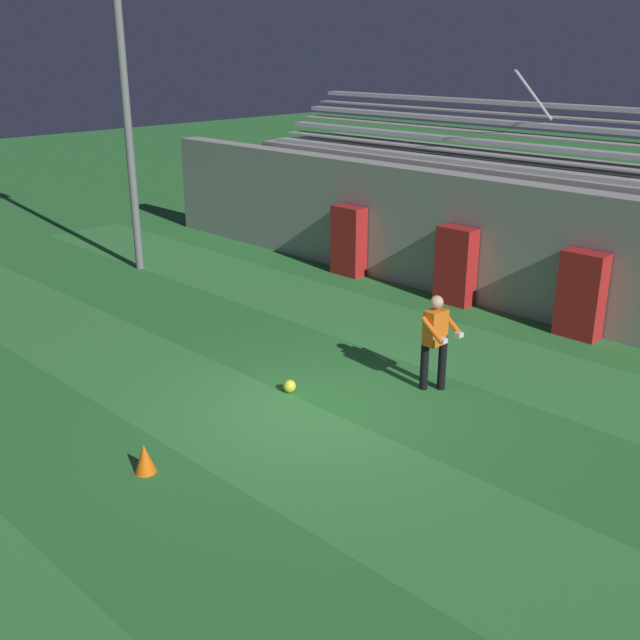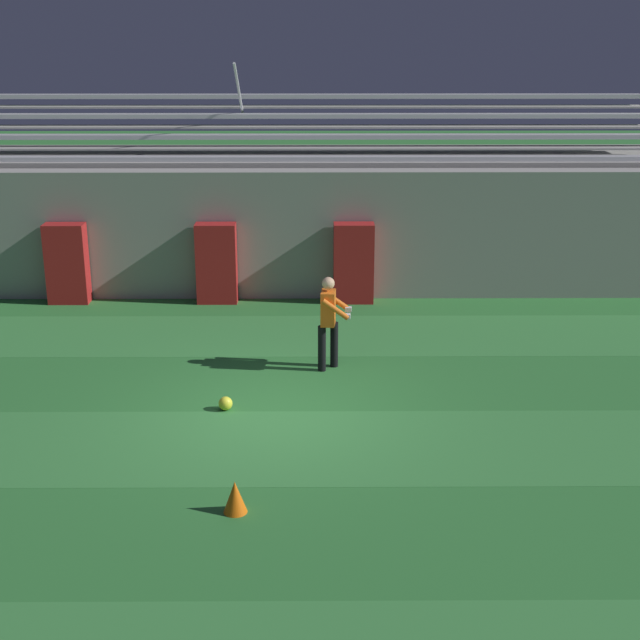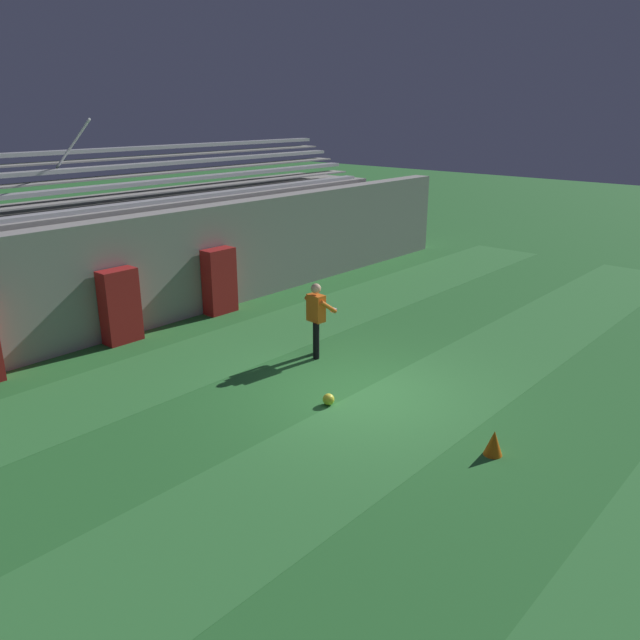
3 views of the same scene
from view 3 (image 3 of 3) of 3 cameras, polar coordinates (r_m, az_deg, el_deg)
ground_plane at (r=12.16m, az=3.69°, el=-6.73°), size 80.00×80.00×0.00m
turf_stripe_mid at (r=11.57m, az=8.17°, el=-8.28°), size 28.00×2.43×0.01m
turf_stripe_far at (r=14.55m, az=-7.91°, el=-2.45°), size 28.00×2.43×0.01m
back_wall at (r=16.27m, az=-14.55°, el=4.57°), size 24.00×0.60×2.80m
padding_pillar_gate_left at (r=15.20m, az=-17.82°, el=1.22°), size 0.87×0.44×1.75m
padding_pillar_gate_right at (r=16.81m, az=-9.17°, el=3.54°), size 0.87×0.44×1.75m
bleacher_stand at (r=17.90m, az=-18.19°, el=5.83°), size 18.00×3.35×5.03m
goalkeeper at (r=13.59m, az=-0.31°, el=0.45°), size 0.60×0.61×1.67m
soccer_ball at (r=11.66m, az=0.78°, el=-7.26°), size 0.22×0.22×0.22m
traffic_cone at (r=10.43m, az=15.60°, el=-10.77°), size 0.30×0.30×0.42m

